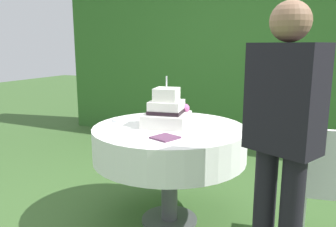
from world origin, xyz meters
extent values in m
plane|color=#3D602D|center=(0.00, 0.00, 0.00)|extent=(20.00, 20.00, 0.00)
cube|color=#336628|center=(0.00, 2.61, 1.24)|extent=(5.63, 0.61, 2.47)
cylinder|color=#4C4C51|center=(0.00, 0.00, 0.01)|extent=(0.45, 0.45, 0.02)
cylinder|color=#4C4C51|center=(0.00, 0.00, 0.37)|extent=(0.13, 0.13, 0.75)
cylinder|color=olive|center=(0.00, 0.00, 0.76)|extent=(1.14, 1.14, 0.03)
cylinder|color=white|center=(0.00, 0.00, 0.65)|extent=(1.17, 1.17, 0.25)
cube|color=white|center=(-0.03, 0.02, 0.83)|extent=(0.38, 0.38, 0.10)
cube|color=white|center=(-0.03, 0.02, 0.92)|extent=(0.28, 0.28, 0.10)
cube|color=black|center=(-0.03, 0.02, 0.89)|extent=(0.29, 0.29, 0.03)
cube|color=white|center=(-0.03, 0.02, 1.02)|extent=(0.20, 0.20, 0.10)
sphere|color=#C6599E|center=(0.06, 0.16, 0.90)|extent=(0.07, 0.07, 0.07)
cylinder|color=silver|center=(-0.03, 0.02, 1.11)|extent=(0.01, 0.01, 0.09)
cylinder|color=white|center=(0.21, 0.22, 0.78)|extent=(0.11, 0.11, 0.01)
cylinder|color=white|center=(-0.03, 0.44, 0.78)|extent=(0.12, 0.12, 0.01)
cylinder|color=white|center=(-0.47, 0.01, 0.78)|extent=(0.10, 0.10, 0.01)
cylinder|color=white|center=(0.09, 0.30, 0.78)|extent=(0.11, 0.11, 0.01)
cube|color=#603856|center=(0.11, -0.30, 0.78)|extent=(0.20, 0.20, 0.01)
cylinder|color=white|center=(0.93, 0.23, 0.23)|extent=(0.03, 0.03, 0.45)
cube|color=white|center=(1.11, 0.10, 0.47)|extent=(0.47, 0.47, 0.04)
cylinder|color=black|center=(0.80, -0.47, 0.42)|extent=(0.12, 0.12, 0.85)
cube|color=black|center=(0.87, -0.50, 1.12)|extent=(0.41, 0.33, 0.55)
sphere|color=#8C664C|center=(0.87, -0.50, 1.50)|extent=(0.20, 0.20, 0.20)
camera|label=1|loc=(1.04, -2.26, 1.39)|focal=36.08mm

